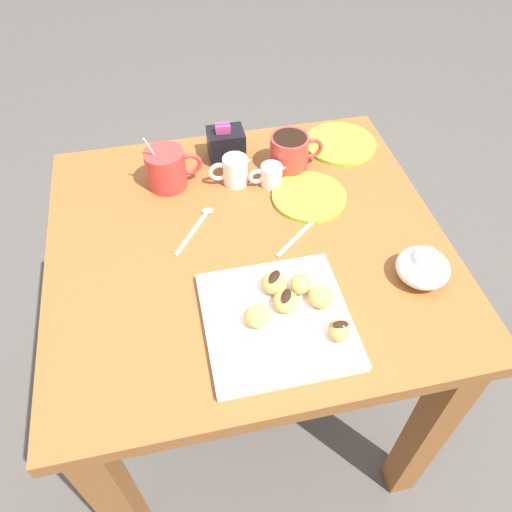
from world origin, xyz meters
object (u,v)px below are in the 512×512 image
coffee_mug_red_left (167,168)px  beignet_5 (301,284)px  cream_pitcher_white (234,170)px  ice_cream_bowl (423,266)px  sugar_caddy (226,144)px  beignet_1 (274,283)px  saucer_lime_left (340,144)px  dining_table (248,284)px  chocolate_sauce_pitcher (271,174)px  beignet_3 (321,297)px  beignet_2 (339,330)px  coffee_mug_red_right (290,152)px  saucer_lime_right (309,197)px  pastry_plate_square (277,320)px  beignet_4 (257,316)px  beignet_0 (286,301)px

coffee_mug_red_left → beignet_5: size_ratio=3.11×
cream_pitcher_white → ice_cream_bowl: ice_cream_bowl is taller
sugar_caddy → beignet_1: sugar_caddy is taller
saucer_lime_left → dining_table: bearing=-137.1°
cream_pitcher_white → beignet_5: cream_pitcher_white is taller
chocolate_sauce_pitcher → beignet_3: size_ratio=1.87×
coffee_mug_red_left → beignet_2: bearing=-63.1°
coffee_mug_red_right → saucer_lime_right: coffee_mug_red_right is taller
dining_table → beignet_3: (0.10, -0.21, 0.19)m
sugar_caddy → saucer_lime_left: sugar_caddy is taller
coffee_mug_red_left → chocolate_sauce_pitcher: (0.24, -0.05, -0.02)m
sugar_caddy → chocolate_sauce_pitcher: bearing=-56.1°
sugar_caddy → saucer_lime_right: 0.26m
saucer_lime_right → coffee_mug_red_left: bearing=159.2°
beignet_2 → pastry_plate_square: bearing=148.2°
coffee_mug_red_left → beignet_4: coffee_mug_red_left is taller
dining_table → sugar_caddy: size_ratio=8.16×
coffee_mug_red_left → chocolate_sauce_pitcher: 0.25m
beignet_1 → beignet_4: 0.08m
coffee_mug_red_right → sugar_caddy: size_ratio=1.27×
ice_cream_bowl → beignet_3: bearing=-172.5°
chocolate_sauce_pitcher → beignet_4: 0.42m
chocolate_sauce_pitcher → beignet_5: (-0.02, -0.34, 0.00)m
beignet_0 → beignet_2: beignet_2 is taller
cream_pitcher_white → beignet_0: (0.02, -0.40, -0.01)m
pastry_plate_square → beignet_1: 0.07m
beignet_3 → dining_table: bearing=115.9°
ice_cream_bowl → saucer_lime_right: 0.32m
beignet_4 → beignet_5: (0.10, 0.06, -0.00)m
sugar_caddy → ice_cream_bowl: bearing=-56.5°
cream_pitcher_white → beignet_1: 0.36m
ice_cream_bowl → saucer_lime_left: size_ratio=0.58×
coffee_mug_red_right → beignet_4: coffee_mug_red_right is taller
pastry_plate_square → coffee_mug_red_left: 0.48m
coffee_mug_red_right → ice_cream_bowl: coffee_mug_red_right is taller
beignet_0 → beignet_3: size_ratio=1.02×
saucer_lime_right → beignet_4: beignet_4 is taller
pastry_plate_square → ice_cream_bowl: 0.32m
chocolate_sauce_pitcher → beignet_3: bearing=-88.9°
beignet_3 → coffee_mug_red_right: bearing=83.0°
pastry_plate_square → ice_cream_bowl: ice_cream_bowl is taller
chocolate_sauce_pitcher → ice_cream_bowl: bearing=-56.7°
coffee_mug_red_left → beignet_4: size_ratio=2.90×
coffee_mug_red_right → cream_pitcher_white: 0.15m
beignet_5 → pastry_plate_square: bearing=-137.8°
dining_table → saucer_lime_right: 0.26m
beignet_4 → coffee_mug_red_right: bearing=68.1°
sugar_caddy → dining_table: bearing=-91.3°
ice_cream_bowl → beignet_3: (-0.22, -0.03, -0.00)m
saucer_lime_left → saucer_lime_right: size_ratio=1.06×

